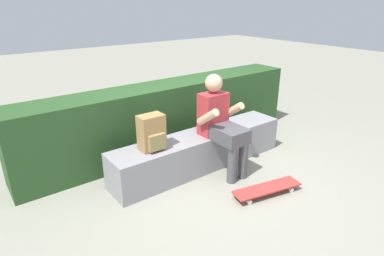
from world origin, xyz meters
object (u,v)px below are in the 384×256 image
(person_skater, at_px, (221,122))
(skateboard_near_person, at_px, (267,188))
(bench_main, at_px, (201,150))
(backpack_on_bench, at_px, (152,133))

(person_skater, height_order, skateboard_near_person, person_skater)
(person_skater, bearing_deg, skateboard_near_person, -86.91)
(bench_main, height_order, person_skater, person_skater)
(backpack_on_bench, bearing_deg, bench_main, 0.77)
(skateboard_near_person, distance_m, backpack_on_bench, 1.41)
(backpack_on_bench, bearing_deg, person_skater, -13.81)
(person_skater, distance_m, skateboard_near_person, 0.94)
(skateboard_near_person, bearing_deg, bench_main, 100.32)
(bench_main, relative_size, person_skater, 2.01)
(bench_main, distance_m, person_skater, 0.49)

